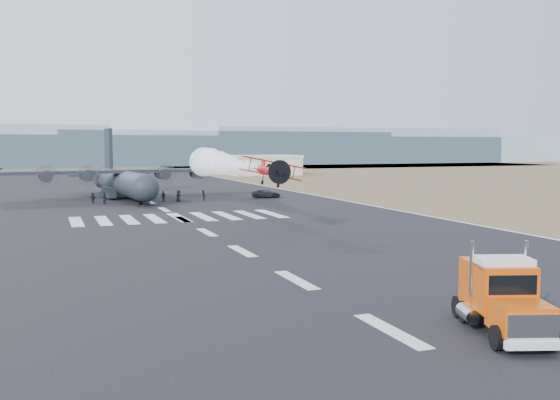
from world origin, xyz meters
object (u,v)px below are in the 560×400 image
crew_g (146,196)px  crew_h (105,199)px  aerobatic_biplane (271,170)px  transport_aircraft (122,180)px  hangar_right (264,165)px  crew_b (203,195)px  crew_e (178,196)px  semi_truck (501,295)px  support_vehicle (266,194)px  crew_c (150,197)px  crew_f (93,198)px  crew_d (163,196)px  crew_a (104,198)px

crew_g → crew_h: size_ratio=1.00×
aerobatic_biplane → transport_aircraft: bearing=101.3°
hangar_right → crew_b: (-37.65, -78.16, -2.18)m
crew_e → semi_truck: bearing=-119.2°
support_vehicle → crew_c: bearing=116.3°
transport_aircraft → crew_f: size_ratio=25.07×
crew_e → crew_f: bearing=143.8°
support_vehicle → crew_d: 17.59m
crew_g → transport_aircraft: bearing=58.7°
crew_h → crew_c: bearing=-136.5°
support_vehicle → crew_h: 26.64m
crew_f → crew_g: bearing=61.0°
semi_truck → transport_aircraft: size_ratio=0.20×
hangar_right → crew_c: (-46.42, -80.06, -2.06)m
aerobatic_biplane → support_vehicle: 42.93m
semi_truck → crew_c: semi_truck is taller
transport_aircraft → support_vehicle: (22.81, -7.00, -2.38)m
semi_truck → crew_f: size_ratio=4.98×
crew_d → crew_h: crew_d is taller
aerobatic_biplane → crew_b: size_ratio=3.93×
aerobatic_biplane → crew_c: (-6.32, 36.73, -5.38)m
transport_aircraft → crew_h: (-3.72, -9.41, -2.26)m
crew_h → support_vehicle: bearing=-121.3°
semi_truck → crew_b: bearing=105.7°
crew_d → crew_g: bearing=-156.6°
support_vehicle → crew_f: 28.14m
hangar_right → crew_d: size_ratio=12.31×
crew_b → crew_c: crew_c is taller
hangar_right → semi_truck: bearing=-105.2°
crew_g → crew_d: bearing=-89.7°
crew_a → crew_h: (-0.15, -2.21, -0.03)m
hangar_right → crew_b: 86.78m
crew_c → hangar_right: bearing=-4.6°
support_vehicle → crew_a: bearing=106.6°
crew_a → crew_d: bearing=-131.2°
crew_a → crew_g: size_ratio=1.03×
crew_h → crew_d: bearing=-119.0°
crew_c → crew_e: bearing=-45.3°
hangar_right → crew_c: hangar_right is taller
crew_b → crew_f: 16.92m
crew_a → crew_h: crew_a is taller
crew_g → hangar_right: bearing=3.9°
crew_c → transport_aircraft: bearing=40.3°
support_vehicle → crew_d: crew_d is taller
crew_h → crew_g: bearing=-102.8°
aerobatic_biplane → crew_a: aerobatic_biplane is taller
support_vehicle → crew_d: size_ratio=2.94×
transport_aircraft → support_vehicle: 23.98m
semi_truck → crew_h: size_ratio=5.16×
crew_d → crew_f: crew_d is taller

